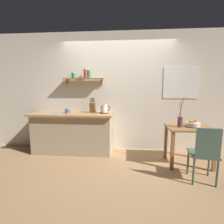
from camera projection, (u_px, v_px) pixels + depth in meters
name	position (u px, v px, depth m)	size (l,w,h in m)	color
ground_plane	(116.00, 159.00, 3.47)	(14.00, 14.00, 0.00)	#A87F56
back_wall	(127.00, 93.00, 3.89)	(6.80, 0.11, 2.70)	silver
kitchen_counter	(73.00, 132.00, 3.80)	(1.83, 0.63, 0.91)	tan
wall_shelf	(84.00, 77.00, 3.76)	(0.93, 0.20, 0.33)	brown
dining_table	(189.00, 134.00, 3.18)	(0.83, 0.62, 0.74)	#9E6B3D
dining_chair_near	(205.00, 152.00, 2.55)	(0.42, 0.43, 0.90)	#4C6B5B
fruit_bowl	(193.00, 124.00, 3.16)	(0.26, 0.26, 0.14)	silver
twig_vase	(180.00, 121.00, 3.13)	(0.10, 0.09, 0.55)	brown
electric_kettle	(104.00, 109.00, 3.69)	(0.25, 0.17, 0.21)	black
knife_block	(93.00, 107.00, 3.77)	(0.12, 0.20, 0.33)	brown
coffee_mug_by_sink	(67.00, 111.00, 3.69)	(0.12, 0.08, 0.10)	#3D5B89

